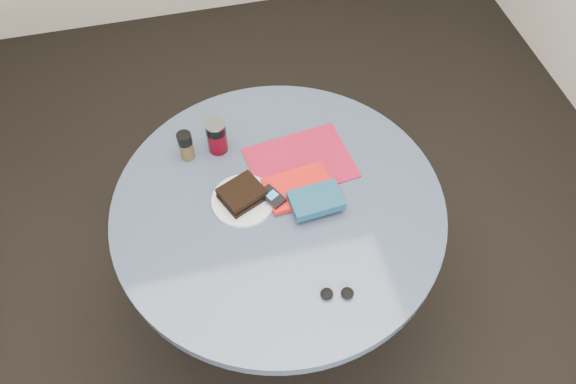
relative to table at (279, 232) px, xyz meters
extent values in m
plane|color=black|center=(0.00, 0.00, -0.59)|extent=(4.00, 4.00, 0.00)
cylinder|color=black|center=(0.00, 0.00, -0.57)|extent=(0.48, 0.48, 0.03)
cylinder|color=black|center=(0.00, 0.00, -0.22)|extent=(0.11, 0.11, 0.68)
cylinder|color=#39465F|center=(0.00, 0.00, 0.14)|extent=(1.00, 1.00, 0.04)
cylinder|color=white|center=(-0.10, 0.03, 0.17)|extent=(0.20, 0.20, 0.01)
cube|color=black|center=(-0.10, 0.04, 0.18)|extent=(0.15, 0.14, 0.02)
cube|color=#3A2616|center=(-0.10, 0.04, 0.20)|extent=(0.13, 0.12, 0.01)
cube|color=black|center=(-0.10, 0.04, 0.21)|extent=(0.15, 0.14, 0.02)
cylinder|color=#5D0411|center=(-0.14, 0.25, 0.20)|extent=(0.08, 0.08, 0.08)
cylinder|color=black|center=(-0.14, 0.25, 0.26)|extent=(0.08, 0.08, 0.03)
cylinder|color=silver|center=(-0.14, 0.25, 0.28)|extent=(0.08, 0.08, 0.01)
cylinder|color=#443B1D|center=(-0.24, 0.24, 0.20)|extent=(0.04, 0.04, 0.07)
cylinder|color=black|center=(-0.24, 0.24, 0.25)|extent=(0.05, 0.05, 0.04)
cube|color=maroon|center=(0.10, 0.13, 0.17)|extent=(0.34, 0.27, 0.01)
cube|color=red|center=(0.07, 0.03, 0.18)|extent=(0.21, 0.16, 0.02)
cube|color=navy|center=(0.10, -0.04, 0.20)|extent=(0.16, 0.11, 0.03)
cube|color=black|center=(-0.02, 0.01, 0.19)|extent=(0.08, 0.09, 0.01)
cube|color=blue|center=(-0.02, 0.01, 0.20)|extent=(0.04, 0.04, 0.00)
ellipsoid|color=black|center=(0.06, -0.32, 0.17)|extent=(0.04, 0.04, 0.02)
ellipsoid|color=black|center=(0.11, -0.33, 0.17)|extent=(0.04, 0.04, 0.02)
camera|label=1|loc=(-0.19, -0.92, 1.55)|focal=35.00mm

